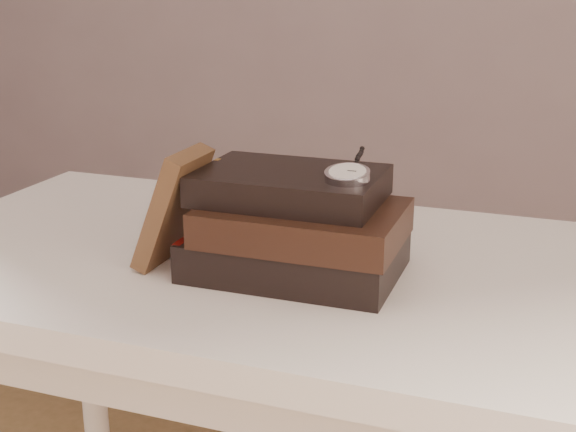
% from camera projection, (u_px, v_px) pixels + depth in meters
% --- Properties ---
extents(table, '(1.00, 0.60, 0.75)m').
position_uv_depth(table, '(247.00, 313.00, 1.11)').
color(table, white).
rests_on(table, ground).
extents(book_stack, '(0.27, 0.19, 0.13)m').
position_uv_depth(book_stack, '(296.00, 227.00, 1.00)').
color(book_stack, black).
rests_on(book_stack, table).
extents(journal, '(0.08, 0.10, 0.16)m').
position_uv_depth(journal, '(173.00, 208.00, 1.02)').
color(journal, '#3F2818').
rests_on(journal, table).
extents(pocket_watch, '(0.06, 0.16, 0.02)m').
position_uv_depth(pocket_watch, '(348.00, 173.00, 0.94)').
color(pocket_watch, silver).
rests_on(pocket_watch, book_stack).
extents(eyeglasses, '(0.11, 0.13, 0.05)m').
position_uv_depth(eyeglasses, '(254.00, 192.00, 1.10)').
color(eyeglasses, silver).
rests_on(eyeglasses, book_stack).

